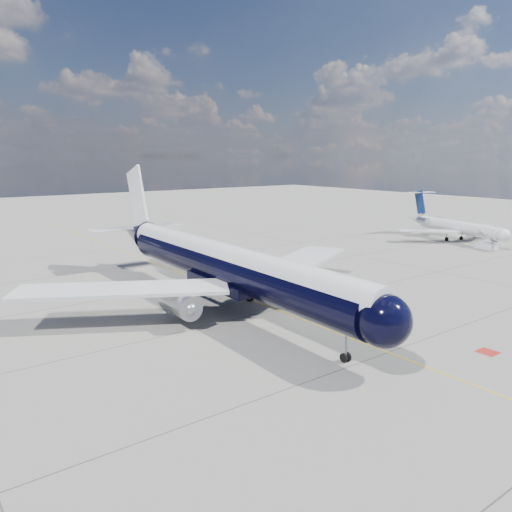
# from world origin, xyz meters

# --- Properties ---
(ground) EXTENTS (320.00, 320.00, 0.00)m
(ground) POSITION_xyz_m (0.00, 30.00, 0.00)
(ground) COLOR gray
(ground) RESTS_ON ground
(taxiway_centerline) EXTENTS (0.16, 160.00, 0.01)m
(taxiway_centerline) POSITION_xyz_m (0.00, 25.00, 0.00)
(taxiway_centerline) COLOR #E3B40B
(taxiway_centerline) RESTS_ON ground
(red_marking) EXTENTS (1.60, 1.60, 0.01)m
(red_marking) POSITION_xyz_m (6.80, -10.00, 0.00)
(red_marking) COLOR maroon
(red_marking) RESTS_ON ground
(main_airliner) EXTENTS (43.10, 52.41, 15.15)m
(main_airliner) POSITION_xyz_m (-3.78, 14.97, 4.70)
(main_airliner) COLOR black
(main_airliner) RESTS_ON ground
(regional_jet) EXTENTS (22.92, 26.89, 9.28)m
(regional_jet) POSITION_xyz_m (56.74, 24.83, 2.93)
(regional_jet) COLOR silver
(regional_jet) RESTS_ON ground
(boarding_stair) EXTENTS (2.76, 3.39, 3.61)m
(boarding_stair) POSITION_xyz_m (53.36, 15.50, 0.67)
(boarding_stair) COLOR silver
(boarding_stair) RESTS_ON ground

